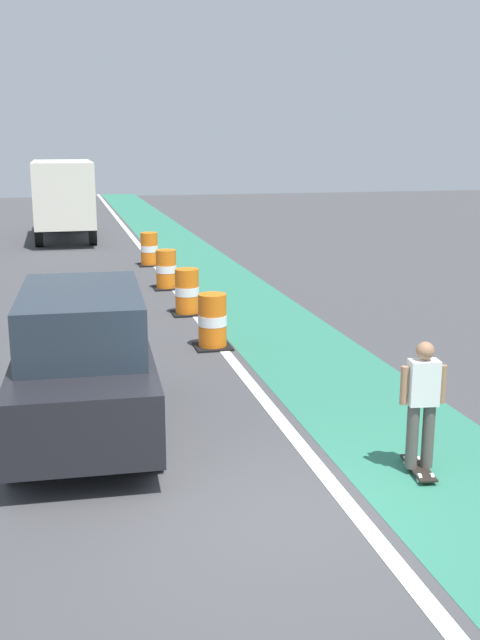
% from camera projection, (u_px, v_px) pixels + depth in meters
% --- Properties ---
extents(ground_plane, '(100.00, 100.00, 0.00)m').
position_uv_depth(ground_plane, '(271.00, 513.00, 8.33)').
color(ground_plane, '#424244').
extents(bike_lane_strip, '(2.50, 80.00, 0.01)m').
position_uv_depth(bike_lane_strip, '(235.00, 294.00, 20.22)').
color(bike_lane_strip, '#2D755B').
rests_on(bike_lane_strip, ground).
extents(lane_divider_stripe, '(0.20, 80.00, 0.01)m').
position_uv_depth(lane_divider_stripe, '(180.00, 296.00, 19.88)').
color(lane_divider_stripe, silver).
rests_on(lane_divider_stripe, ground).
extents(skateboarder_on_lane, '(0.57, 0.82, 1.69)m').
position_uv_depth(skateboarder_on_lane, '(422.00, 403.00, 9.12)').
color(skateboarder_on_lane, black).
rests_on(skateboarder_on_lane, ground).
extents(parked_suv_nearest, '(2.07, 4.68, 2.04)m').
position_uv_depth(parked_suv_nearest, '(84.00, 360.00, 10.47)').
color(parked_suv_nearest, black).
rests_on(parked_suv_nearest, ground).
extents(traffic_barrel_front, '(0.73, 0.73, 1.09)m').
position_uv_depth(traffic_barrel_front, '(212.00, 322.00, 14.86)').
color(traffic_barrel_front, orange).
rests_on(traffic_barrel_front, ground).
extents(traffic_barrel_mid, '(0.73, 0.73, 1.09)m').
position_uv_depth(traffic_barrel_mid, '(187.00, 292.00, 17.75)').
color(traffic_barrel_mid, orange).
rests_on(traffic_barrel_mid, ground).
extents(traffic_barrel_back, '(0.73, 0.73, 1.09)m').
position_uv_depth(traffic_barrel_back, '(166.00, 270.00, 20.82)').
color(traffic_barrel_back, orange).
rests_on(traffic_barrel_back, ground).
extents(traffic_barrel_far, '(0.73, 0.73, 1.09)m').
position_uv_depth(traffic_barrel_far, '(149.00, 249.00, 24.74)').
color(traffic_barrel_far, orange).
rests_on(traffic_barrel_far, ground).
extents(delivery_truck_down_block, '(2.37, 7.60, 3.23)m').
position_uv_depth(delivery_truck_down_block, '(63.00, 195.00, 31.18)').
color(delivery_truck_down_block, silver).
rests_on(delivery_truck_down_block, ground).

